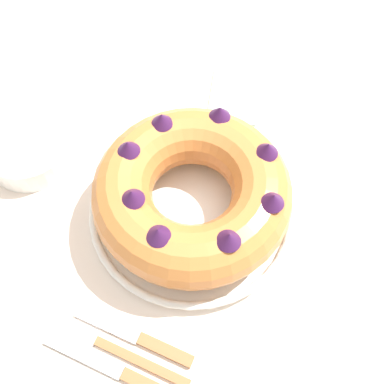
{
  "coord_description": "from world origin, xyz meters",
  "views": [
    {
      "loc": [
        -0.29,
        -0.1,
        1.38
      ],
      "look_at": [
        0.01,
        0.04,
        0.82
      ],
      "focal_mm": 42.0,
      "sensor_mm": 36.0,
      "label": 1
    }
  ],
  "objects": [
    {
      "name": "ground_plane",
      "position": [
        0.0,
        0.0,
        0.0
      ],
      "size": [
        8.0,
        8.0,
        0.0
      ],
      "primitive_type": "plane",
      "color": "brown"
    },
    {
      "name": "dining_table",
      "position": [
        0.0,
        0.0,
        0.67
      ],
      "size": [
        1.33,
        1.27,
        0.75
      ],
      "color": "beige",
      "rests_on": "ground_plane"
    },
    {
      "name": "serving_dish",
      "position": [
        0.01,
        0.04,
        0.76
      ],
      "size": [
        0.32,
        0.32,
        0.02
      ],
      "color": "white",
      "rests_on": "dining_table"
    },
    {
      "name": "bundt_cake",
      "position": [
        0.01,
        0.04,
        0.82
      ],
      "size": [
        0.29,
        0.29,
        0.11
      ],
      "color": "#C67538",
      "rests_on": "serving_dish"
    },
    {
      "name": "fork",
      "position": [
        -0.22,
        0.05,
        0.76
      ],
      "size": [
        0.02,
        0.19,
        0.01
      ],
      "rotation": [
        0.0,
        0.0,
        -0.08
      ],
      "color": "#936038",
      "rests_on": "dining_table"
    },
    {
      "name": "serving_knife",
      "position": [
        -0.24,
        0.02,
        0.76
      ],
      "size": [
        0.02,
        0.21,
        0.01
      ],
      "rotation": [
        0.0,
        0.0,
        -0.09
      ],
      "color": "#936038",
      "rests_on": "dining_table"
    },
    {
      "name": "cake_knife",
      "position": [
        -0.19,
        0.02,
        0.76
      ],
      "size": [
        0.02,
        0.17,
        0.01
      ],
      "rotation": [
        0.0,
        0.0,
        -0.04
      ],
      "color": "#936038",
      "rests_on": "dining_table"
    },
    {
      "name": "side_bowl",
      "position": [
        0.01,
        0.33,
        0.77
      ],
      "size": [
        0.15,
        0.15,
        0.04
      ],
      "primitive_type": "cylinder",
      "color": "white",
      "rests_on": "dining_table"
    },
    {
      "name": "napkin",
      "position": [
        0.27,
        0.06,
        0.75
      ],
      "size": [
        0.14,
        0.12,
        0.0
      ],
      "primitive_type": "cube",
      "rotation": [
        0.0,
        0.0,
        0.27
      ],
      "color": "#B2D1B7",
      "rests_on": "dining_table"
    }
  ]
}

